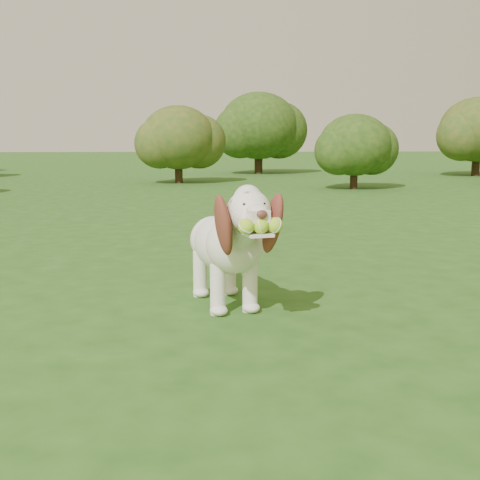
{
  "coord_description": "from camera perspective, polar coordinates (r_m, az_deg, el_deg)",
  "views": [
    {
      "loc": [
        -0.34,
        -3.51,
        0.9
      ],
      "look_at": [
        -0.14,
        -0.59,
        0.4
      ],
      "focal_mm": 45.0,
      "sensor_mm": 36.0,
      "label": 1
    }
  ],
  "objects": [
    {
      "name": "ground",
      "position": [
        3.64,
        1.64,
        -4.71
      ],
      "size": [
        80.0,
        80.0,
        0.0
      ],
      "primitive_type": "plane",
      "color": "#244B15",
      "rests_on": "ground"
    },
    {
      "name": "dog",
      "position": [
        3.18,
        -1.14,
        -0.07
      ],
      "size": [
        0.51,
        1.05,
        0.69
      ],
      "rotation": [
        0.0,
        0.0,
        0.24
      ],
      "color": "white",
      "rests_on": "ground"
    },
    {
      "name": "shrub_f",
      "position": [
        15.92,
        21.64,
        9.7
      ],
      "size": [
        1.84,
        1.84,
        1.91
      ],
      "color": "#382314",
      "rests_on": "ground"
    },
    {
      "name": "shrub_c",
      "position": [
        11.09,
        10.83,
        8.83
      ],
      "size": [
        1.3,
        1.3,
        1.34
      ],
      "color": "#382314",
      "rests_on": "ground"
    },
    {
      "name": "shrub_i",
      "position": [
        15.78,
        1.78,
        10.77
      ],
      "size": [
        2.02,
        2.02,
        2.1
      ],
      "color": "#382314",
      "rests_on": "ground"
    },
    {
      "name": "shrub_b",
      "position": [
        12.45,
        -5.88,
        9.63
      ],
      "size": [
        1.52,
        1.52,
        1.57
      ],
      "color": "#382314",
      "rests_on": "ground"
    }
  ]
}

